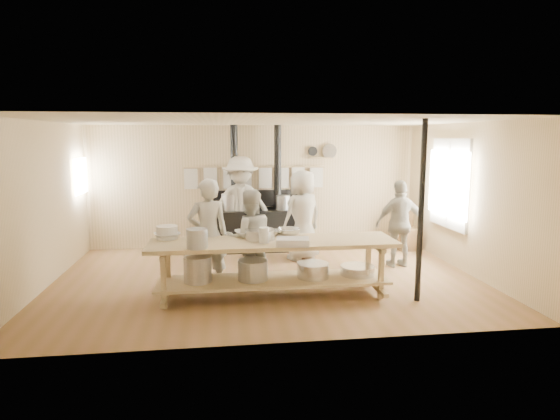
{
  "coord_description": "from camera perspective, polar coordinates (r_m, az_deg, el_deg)",
  "views": [
    {
      "loc": [
        -0.76,
        -7.54,
        2.34
      ],
      "look_at": [
        0.25,
        0.2,
        1.13
      ],
      "focal_mm": 30.0,
      "sensor_mm": 36.0,
      "label": 1
    }
  ],
  "objects": [
    {
      "name": "towel_rail",
      "position": [
        10.0,
        -3.03,
        4.28
      ],
      "size": [
        3.0,
        0.04,
        0.47
      ],
      "color": "tan",
      "rests_on": "ground"
    },
    {
      "name": "bowl_white_b",
      "position": [
        7.13,
        -3.95,
        -2.88
      ],
      "size": [
        0.46,
        0.46,
        0.1
      ],
      "primitive_type": "imported",
      "rotation": [
        0.0,
        0.0,
        1.79
      ],
      "color": "white",
      "rests_on": "prep_table"
    },
    {
      "name": "pitcher",
      "position": [
        6.68,
        -1.97,
        -3.09
      ],
      "size": [
        0.19,
        0.19,
        0.23
      ],
      "primitive_type": "cylinder",
      "rotation": [
        0.0,
        0.0,
        -0.42
      ],
      "color": "white",
      "rests_on": "prep_table"
    },
    {
      "name": "back_wall_shelf",
      "position": [
        10.23,
        5.2,
        6.89
      ],
      "size": [
        0.63,
        0.14,
        0.32
      ],
      "color": "tan",
      "rests_on": "ground"
    },
    {
      "name": "ground",
      "position": [
        7.93,
        -1.59,
        -8.35
      ],
      "size": [
        7.0,
        7.0,
        0.0
      ],
      "primitive_type": "plane",
      "color": "brown",
      "rests_on": "ground"
    },
    {
      "name": "chair",
      "position": [
        10.25,
        15.21,
        -3.18
      ],
      "size": [
        0.44,
        0.44,
        0.9
      ],
      "rotation": [
        0.0,
        0.0,
        0.05
      ],
      "color": "brown",
      "rests_on": "ground"
    },
    {
      "name": "cook_far_left",
      "position": [
        7.26,
        -8.76,
        -3.0
      ],
      "size": [
        0.71,
        0.56,
        1.73
      ],
      "primitive_type": "imported",
      "rotation": [
        0.0,
        0.0,
        3.39
      ],
      "color": "#9F9A8C",
      "rests_on": "ground"
    },
    {
      "name": "cook_center",
      "position": [
        8.97,
        2.77,
        -0.64
      ],
      "size": [
        1.01,
        0.88,
        1.74
      ],
      "primitive_type": "imported",
      "rotation": [
        0.0,
        0.0,
        3.62
      ],
      "color": "#9F9A8C",
      "rests_on": "ground"
    },
    {
      "name": "deep_bowl_enamel",
      "position": [
        7.15,
        -13.6,
        -2.66
      ],
      "size": [
        0.39,
        0.39,
        0.2
      ],
      "primitive_type": "cylinder",
      "rotation": [
        0.0,
        0.0,
        -0.31
      ],
      "color": "white",
      "rests_on": "prep_table"
    },
    {
      "name": "cook_by_window",
      "position": [
        9.6,
        -4.81,
        0.65
      ],
      "size": [
        1.28,
        0.75,
        1.97
      ],
      "primitive_type": "imported",
      "rotation": [
        0.0,
        0.0,
        -0.01
      ],
      "color": "#9F9A8C",
      "rests_on": "ground"
    },
    {
      "name": "prep_table",
      "position": [
        6.93,
        -0.91,
        -6.42
      ],
      "size": [
        3.6,
        0.9,
        0.85
      ],
      "color": "tan",
      "rests_on": "ground"
    },
    {
      "name": "room_shell",
      "position": [
        7.62,
        -1.64,
        3.41
      ],
      "size": [
        7.0,
        7.0,
        7.0
      ],
      "color": "tan",
      "rests_on": "ground"
    },
    {
      "name": "cook_right",
      "position": [
        8.76,
        14.43,
        -1.63
      ],
      "size": [
        0.95,
        0.44,
        1.59
      ],
      "primitive_type": "imported",
      "rotation": [
        0.0,
        0.0,
        3.2
      ],
      "color": "#9F9A8C",
      "rests_on": "ground"
    },
    {
      "name": "window_right",
      "position": [
        9.22,
        19.99,
        3.05
      ],
      "size": [
        0.09,
        1.5,
        1.65
      ],
      "color": "beige",
      "rests_on": "ground"
    },
    {
      "name": "bowl_steel_a",
      "position": [
        7.16,
        -1.17,
        -2.84
      ],
      "size": [
        0.38,
        0.38,
        0.09
      ],
      "primitive_type": "imported",
      "rotation": [
        0.0,
        0.0,
        1.17
      ],
      "color": "silver",
      "rests_on": "prep_table"
    },
    {
      "name": "bowl_white_a",
      "position": [
        7.16,
        -13.59,
        -3.07
      ],
      "size": [
        0.49,
        0.49,
        0.09
      ],
      "primitive_type": "imported",
      "rotation": [
        0.0,
        0.0,
        0.41
      ],
      "color": "white",
      "rests_on": "prep_table"
    },
    {
      "name": "bucket_galv",
      "position": [
        6.46,
        -10.07,
        -3.44
      ],
      "size": [
        0.33,
        0.33,
        0.27
      ],
      "primitive_type": "cylinder",
      "rotation": [
        0.0,
        0.0,
        0.14
      ],
      "color": "gray",
      "rests_on": "prep_table"
    },
    {
      "name": "roasting_pan",
      "position": [
        6.55,
        1.55,
        -3.89
      ],
      "size": [
        0.49,
        0.37,
        0.1
      ],
      "primitive_type": "cube",
      "rotation": [
        0.0,
        0.0,
        -0.14
      ],
      "color": "#B2B2B7",
      "rests_on": "prep_table"
    },
    {
      "name": "bowl_steel_b",
      "position": [
        7.2,
        1.1,
        -2.7
      ],
      "size": [
        0.36,
        0.36,
        0.11
      ],
      "primitive_type": "imported",
      "rotation": [
        0.0,
        0.0,
        3.12
      ],
      "color": "silver",
      "rests_on": "prep_table"
    },
    {
      "name": "support_post",
      "position": [
        6.88,
        16.81,
        -0.27
      ],
      "size": [
        0.08,
        0.08,
        2.6
      ],
      "primitive_type": "cylinder",
      "color": "black",
      "rests_on": "ground"
    },
    {
      "name": "left_opening",
      "position": [
        9.94,
        -23.13,
        3.84
      ],
      "size": [
        0.0,
        0.9,
        0.9
      ],
      "color": "white",
      "rests_on": "ground"
    },
    {
      "name": "mixing_bowl_large",
      "position": [
        6.95,
        -2.43,
        -2.98
      ],
      "size": [
        0.51,
        0.51,
        0.14
      ],
      "primitive_type": "cylinder",
      "rotation": [
        0.0,
        0.0,
        -0.12
      ],
      "color": "silver",
      "rests_on": "prep_table"
    },
    {
      "name": "stove",
      "position": [
        9.86,
        -2.89,
        -1.83
      ],
      "size": [
        1.9,
        0.75,
        2.6
      ],
      "color": "black",
      "rests_on": "ground"
    },
    {
      "name": "cook_left",
      "position": [
        7.33,
        -3.72,
        -3.52
      ],
      "size": [
        0.82,
        0.68,
        1.56
      ],
      "primitive_type": "imported",
      "rotation": [
        0.0,
        0.0,
        3.26
      ],
      "color": "#9F9A8C",
      "rests_on": "ground"
    }
  ]
}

